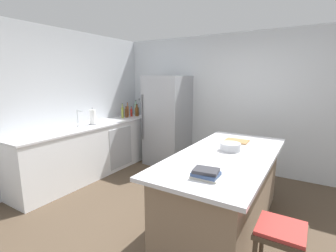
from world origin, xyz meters
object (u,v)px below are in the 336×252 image
hot_sauce_bottle (131,112)px  cookbook_stack (206,174)px  syrup_bottle (126,113)px  cutting_board (236,141)px  kitchen_island (224,190)px  refrigerator (168,120)px  sink_faucet (78,118)px  soda_bottle (140,108)px  whiskey_bottle (137,111)px  olive_oil_bottle (123,112)px  vinegar_bottle (128,111)px  mixing_bowl (230,147)px  gin_bottle (136,109)px  paper_towel_roll (93,117)px  bar_stool (280,241)px

hot_sauce_bottle → cookbook_stack: (2.73, -2.26, -0.07)m
syrup_bottle → cookbook_stack: (2.71, -2.07, -0.09)m
cutting_board → kitchen_island: bearing=-84.7°
refrigerator → sink_faucet: bearing=-120.5°
soda_bottle → whiskey_bottle: soda_bottle is taller
sink_faucet → cookbook_stack: 2.88m
sink_faucet → soda_bottle: 1.70m
syrup_bottle → refrigerator: bearing=18.9°
refrigerator → olive_oil_bottle: (-0.88, -0.39, 0.15)m
vinegar_bottle → mixing_bowl: vinegar_bottle is taller
refrigerator → gin_bottle: bearing=174.6°
sink_faucet → gin_bottle: size_ratio=0.88×
refrigerator → soda_bottle: (-0.88, 0.18, 0.18)m
gin_bottle → syrup_bottle: bearing=-83.7°
kitchen_island → cutting_board: 0.77m
whiskey_bottle → vinegar_bottle: size_ratio=0.84×
kitchen_island → soda_bottle: 3.26m
syrup_bottle → cookbook_stack: size_ratio=0.99×
sink_faucet → gin_bottle: gin_bottle is taller
whiskey_bottle → syrup_bottle: bearing=-102.7°
vinegar_bottle → sink_faucet: bearing=-89.4°
hot_sauce_bottle → mixing_bowl: (2.66, -1.34, -0.07)m
refrigerator → cutting_board: (1.72, -0.98, 0.01)m
paper_towel_roll → vinegar_bottle: bearing=93.8°
bar_stool → syrup_bottle: bearing=147.7°
gin_bottle → whiskey_bottle: bearing=-42.3°
vinegar_bottle → olive_oil_bottle: bearing=-82.2°
syrup_bottle → mixing_bowl: 2.88m
soda_bottle → vinegar_bottle: bearing=-94.9°
paper_towel_roll → kitchen_island: bearing=-7.8°
whiskey_bottle → cookbook_stack: bearing=-41.7°
kitchen_island → bar_stool: (0.71, -0.82, 0.09)m
refrigerator → olive_oil_bottle: refrigerator is taller
gin_bottle → vinegar_bottle: size_ratio=1.06×
gin_bottle → cutting_board: gin_bottle is taller
gin_bottle → cookbook_stack: bearing=-41.7°
syrup_bottle → olive_oil_bottle: size_ratio=0.79×
paper_towel_roll → mixing_bowl: bearing=-4.5°
paper_towel_roll → cookbook_stack: bearing=-22.8°
kitchen_island → cutting_board: cutting_board is taller
hot_sauce_bottle → olive_oil_bottle: (0.00, -0.29, 0.03)m
paper_towel_roll → whiskey_bottle: size_ratio=1.16×
refrigerator → cookbook_stack: size_ratio=7.40×
bar_stool → syrup_bottle: syrup_bottle is taller
kitchen_island → bar_stool: size_ratio=3.27×
syrup_bottle → paper_towel_roll: bearing=-88.5°
bar_stool → olive_oil_bottle: (-3.37, 2.02, 0.51)m
soda_bottle → syrup_bottle: bearing=-88.6°
bar_stool → hot_sauce_bottle: bearing=145.6°
kitchen_island → mixing_bowl: size_ratio=8.99×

